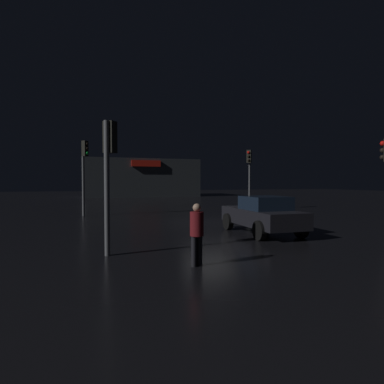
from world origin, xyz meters
The scene contains 7 objects.
ground_plane centered at (0.00, 0.00, 0.00)m, with size 120.00×120.00×0.00m, color black.
store_building centered at (2.36, 31.92, 2.60)m, with size 15.40×9.61×5.19m.
traffic_signal_opposite centered at (5.60, 5.83, 3.23)m, with size 0.42×0.42×4.41m.
traffic_signal_cross_left centered at (-5.58, -5.93, 2.68)m, with size 0.42×0.42×3.81m.
traffic_signal_cross_right centered at (-5.94, 5.57, 3.18)m, with size 0.42×0.42×4.58m.
car_near centered at (0.59, -4.08, 0.78)m, with size 2.08×4.28×1.52m.
pedestrian centered at (-3.68, -7.94, 0.90)m, with size 0.40×0.40×1.56m.
Camera 1 is at (-6.51, -15.50, 2.10)m, focal length 30.70 mm.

